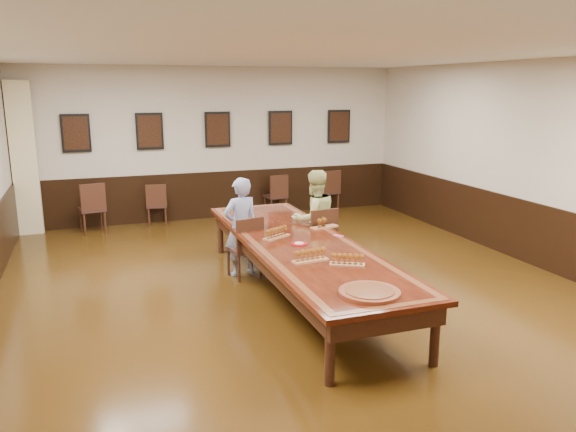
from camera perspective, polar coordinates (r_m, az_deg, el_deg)
name	(u,v)px	position (r m, az deg, el deg)	size (l,w,h in m)	color
floor	(300,295)	(7.77, 1.24, -8.07)	(8.00, 10.00, 0.02)	black
ceiling	(301,51)	(7.26, 1.37, 16.37)	(8.00, 10.00, 0.02)	white
wall_back	(217,143)	(12.12, -7.20, 7.32)	(8.00, 0.02, 3.20)	beige
wall_right	(544,165)	(9.52, 24.57, 4.70)	(0.02, 10.00, 3.20)	beige
chair_man	(244,247)	(8.36, -4.47, -3.12)	(0.44, 0.48, 0.94)	#321A16
chair_woman	(317,238)	(8.71, 3.01, -2.25)	(0.46, 0.50, 0.99)	#321A16
spare_chair_a	(92,207)	(11.52, -19.31, 0.82)	(0.46, 0.51, 0.99)	#321A16
spare_chair_b	(157,204)	(11.82, -13.18, 1.21)	(0.41, 0.44, 0.87)	#321A16
spare_chair_c	(275,195)	(12.35, -1.29, 2.18)	(0.43, 0.47, 0.92)	#321A16
spare_chair_d	(327,190)	(12.83, 4.02, 2.62)	(0.44, 0.48, 0.95)	#321A16
person_man	(241,227)	(8.37, -4.81, -1.12)	(0.55, 0.36, 1.49)	#4458AB
person_woman	(314,219)	(8.73, 2.69, -0.32)	(0.77, 0.60, 1.54)	#CED585
pink_phone	(338,236)	(7.85, 5.10, -2.02)	(0.07, 0.14, 0.01)	#E64C8C
curtain	(24,159)	(11.73, -25.23, 5.26)	(0.45, 0.18, 2.90)	beige
wainscoting	(300,260)	(7.60, 1.26, -4.48)	(8.00, 10.00, 1.00)	black
conference_table	(300,252)	(7.57, 1.27, -3.68)	(1.40, 5.00, 0.76)	black
posters	(218,129)	(12.02, -7.17, 8.72)	(6.14, 0.04, 0.74)	black
flight_a	(276,233)	(7.70, -1.18, -1.74)	(0.43, 0.32, 0.16)	#A36944
flight_b	(323,223)	(8.26, 3.60, -0.73)	(0.45, 0.22, 0.16)	#A36944
flight_c	(310,256)	(6.68, 2.28, -4.05)	(0.45, 0.19, 0.16)	#A36944
flight_d	(347,260)	(6.57, 6.04, -4.47)	(0.42, 0.30, 0.15)	#A36944
red_plate_grp	(299,244)	(7.40, 1.13, -2.86)	(0.22, 0.22, 0.03)	#AB0B14
carved_platter	(370,292)	(5.73, 8.28, -7.69)	(0.77, 0.77, 0.05)	#5A2112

